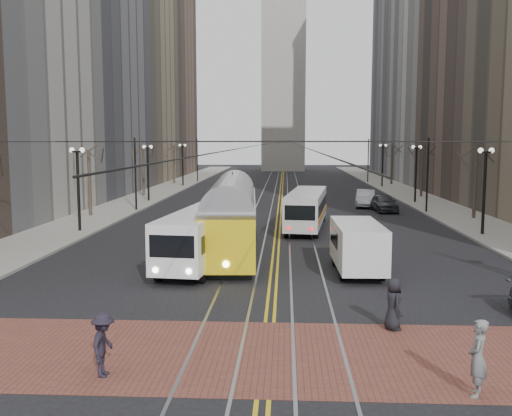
# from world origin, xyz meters

# --- Properties ---
(ground) EXTENTS (260.00, 260.00, 0.00)m
(ground) POSITION_xyz_m (0.00, 0.00, 0.00)
(ground) COLOR black
(ground) RESTS_ON ground
(sidewalk_left) EXTENTS (5.00, 140.00, 0.15)m
(sidewalk_left) POSITION_xyz_m (-15.00, 45.00, 0.07)
(sidewalk_left) COLOR gray
(sidewalk_left) RESTS_ON ground
(sidewalk_right) EXTENTS (5.00, 140.00, 0.15)m
(sidewalk_right) POSITION_xyz_m (15.00, 45.00, 0.07)
(sidewalk_right) COLOR gray
(sidewalk_right) RESTS_ON ground
(crosswalk_band) EXTENTS (25.00, 6.00, 0.01)m
(crosswalk_band) POSITION_xyz_m (0.00, -4.00, 0.01)
(crosswalk_band) COLOR brown
(crosswalk_band) RESTS_ON ground
(streetcar_rails) EXTENTS (4.80, 130.00, 0.02)m
(streetcar_rails) POSITION_xyz_m (0.00, 45.00, 0.00)
(streetcar_rails) COLOR gray
(streetcar_rails) RESTS_ON ground
(centre_lines) EXTENTS (0.42, 130.00, 0.01)m
(centre_lines) POSITION_xyz_m (0.00, 45.00, 0.01)
(centre_lines) COLOR gold
(centre_lines) RESTS_ON ground
(building_left_mid) EXTENTS (16.00, 20.00, 34.00)m
(building_left_mid) POSITION_xyz_m (-25.50, 46.00, 17.00)
(building_left_mid) COLOR slate
(building_left_mid) RESTS_ON ground
(building_left_midfar) EXTENTS (20.00, 20.00, 52.00)m
(building_left_midfar) POSITION_xyz_m (-27.50, 66.00, 26.00)
(building_left_midfar) COLOR #807058
(building_left_midfar) RESTS_ON ground
(building_left_far) EXTENTS (16.00, 20.00, 40.00)m
(building_left_far) POSITION_xyz_m (-25.50, 86.00, 20.00)
(building_left_far) COLOR brown
(building_left_far) RESTS_ON ground
(building_right_mid) EXTENTS (16.00, 20.00, 34.00)m
(building_right_mid) POSITION_xyz_m (25.50, 46.00, 17.00)
(building_right_mid) COLOR brown
(building_right_mid) RESTS_ON ground
(building_right_midfar) EXTENTS (20.00, 20.00, 52.00)m
(building_right_midfar) POSITION_xyz_m (27.50, 66.00, 26.00)
(building_right_midfar) COLOR #ACABA2
(building_right_midfar) RESTS_ON ground
(building_right_far) EXTENTS (16.00, 20.00, 40.00)m
(building_right_far) POSITION_xyz_m (25.50, 86.00, 20.00)
(building_right_far) COLOR slate
(building_right_far) RESTS_ON ground
(lamp_posts) EXTENTS (27.60, 57.20, 5.60)m
(lamp_posts) POSITION_xyz_m (-0.00, 28.75, 2.80)
(lamp_posts) COLOR black
(lamp_posts) RESTS_ON ground
(street_trees) EXTENTS (31.68, 53.28, 5.60)m
(street_trees) POSITION_xyz_m (0.00, 35.25, 2.80)
(street_trees) COLOR #382D23
(street_trees) RESTS_ON ground
(trolley_wires) EXTENTS (25.96, 120.00, 6.60)m
(trolley_wires) POSITION_xyz_m (0.00, 34.83, 3.77)
(trolley_wires) COLOR black
(trolley_wires) RESTS_ON ground
(transit_bus) EXTENTS (3.50, 11.34, 2.79)m
(transit_bus) POSITION_xyz_m (-3.71, 8.87, 1.39)
(transit_bus) COLOR white
(transit_bus) RESTS_ON ground
(streetcar) EXTENTS (3.46, 14.35, 3.35)m
(streetcar) POSITION_xyz_m (-2.50, 11.44, 1.68)
(streetcar) COLOR gold
(streetcar) RESTS_ON ground
(rear_bus) EXTENTS (3.49, 10.60, 2.71)m
(rear_bus) POSITION_xyz_m (2.07, 20.56, 1.36)
(rear_bus) COLOR silver
(rear_bus) RESTS_ON ground
(cargo_van) EXTENTS (2.24, 5.52, 2.42)m
(cargo_van) POSITION_xyz_m (4.00, 6.78, 1.21)
(cargo_van) COLOR silver
(cargo_van) RESTS_ON ground
(sedan_grey) EXTENTS (2.25, 4.77, 1.58)m
(sedan_grey) POSITION_xyz_m (9.37, 31.08, 0.79)
(sedan_grey) COLOR #383B3F
(sedan_grey) RESTS_ON ground
(sedan_silver) EXTENTS (2.52, 5.15, 1.63)m
(sedan_silver) POSITION_xyz_m (8.27, 34.78, 0.81)
(sedan_silver) COLOR #B7B9C0
(sedan_silver) RESTS_ON ground
(pedestrian_a) EXTENTS (0.75, 0.97, 1.77)m
(pedestrian_a) POSITION_xyz_m (4.17, -1.50, 0.90)
(pedestrian_a) COLOR black
(pedestrian_a) RESTS_ON crosswalk_band
(pedestrian_b) EXTENTS (0.70, 0.84, 1.96)m
(pedestrian_b) POSITION_xyz_m (5.31, -6.50, 0.99)
(pedestrian_b) COLOR slate
(pedestrian_b) RESTS_ON crosswalk_band
(pedestrian_d) EXTENTS (0.66, 1.13, 1.75)m
(pedestrian_d) POSITION_xyz_m (-4.35, -5.79, 0.88)
(pedestrian_d) COLOR black
(pedestrian_d) RESTS_ON crosswalk_band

